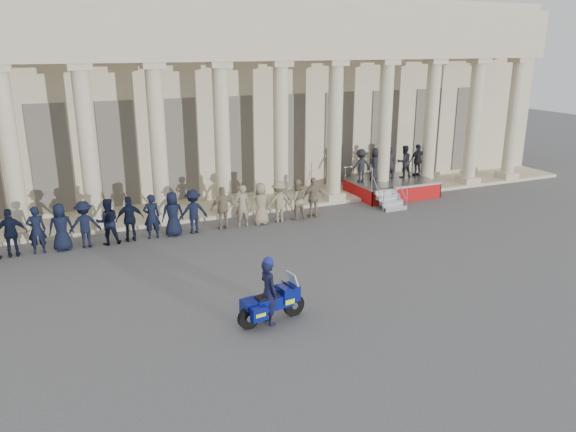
{
  "coord_description": "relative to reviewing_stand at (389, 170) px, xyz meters",
  "views": [
    {
      "loc": [
        -5.39,
        -13.91,
        6.95
      ],
      "look_at": [
        1.61,
        2.01,
        1.6
      ],
      "focal_mm": 35.0,
      "sensor_mm": 36.0,
      "label": 1
    }
  ],
  "objects": [
    {
      "name": "ground",
      "position": [
        -9.41,
        -7.93,
        -1.23
      ],
      "size": [
        90.0,
        90.0,
        0.0
      ],
      "primitive_type": "plane",
      "color": "#49494C",
      "rests_on": "ground"
    },
    {
      "name": "building",
      "position": [
        -9.41,
        6.82,
        3.3
      ],
      "size": [
        40.0,
        12.5,
        9.0
      ],
      "color": "#B8AA8A",
      "rests_on": "ground"
    },
    {
      "name": "officer_rank",
      "position": [
        -13.39,
        -1.7,
        -0.38
      ],
      "size": [
        17.88,
        0.64,
        1.69
      ],
      "color": "black",
      "rests_on": "ground"
    },
    {
      "name": "reviewing_stand",
      "position": [
        0.0,
        0.0,
        0.0
      ],
      "size": [
        4.15,
        3.73,
        2.31
      ],
      "color": "gray",
      "rests_on": "ground"
    },
    {
      "name": "motorcycle",
      "position": [
        -9.86,
        -9.58,
        -0.68
      ],
      "size": [
        1.95,
        0.88,
        1.26
      ],
      "rotation": [
        0.0,
        0.0,
        0.15
      ],
      "color": "black",
      "rests_on": "ground"
    },
    {
      "name": "rider",
      "position": [
        -9.96,
        -9.6,
        -0.32
      ],
      "size": [
        0.51,
        0.69,
        1.83
      ],
      "rotation": [
        0.0,
        0.0,
        1.72
      ],
      "color": "black",
      "rests_on": "ground"
    }
  ]
}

